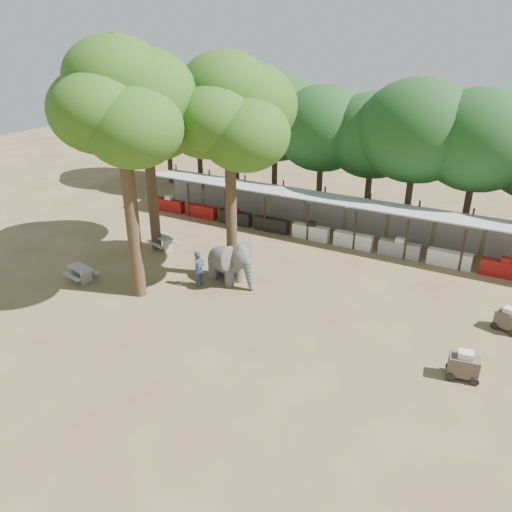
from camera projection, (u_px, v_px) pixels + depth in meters
The scene contains 12 objects.
ground at pixel (219, 347), 20.84m from camera, with size 100.00×100.00×0.00m, color brown.
vendor_stalls at pixel (338, 221), 31.40m from camera, with size 28.00×2.99×2.80m.
yard_tree_left at pixel (145, 109), 27.24m from camera, with size 7.10×6.90×11.02m.
yard_tree_center at pixel (121, 104), 21.51m from camera, with size 7.10×6.90×12.04m.
yard_tree_back at pixel (229, 113), 23.65m from camera, with size 7.10×6.90×11.36m.
backdrop_trees at pixel (369, 137), 33.74m from camera, with size 46.46×5.95×8.33m.
elephant at pixel (230, 261), 25.82m from camera, with size 3.19×2.36×2.37m.
handler at pixel (199, 269), 25.55m from camera, with size 0.69×0.46×1.91m, color #26384C.
picnic_table_near at pixel (81, 272), 26.29m from camera, with size 1.73×1.61×0.75m.
picnic_table_far at pixel (163, 241), 30.14m from camera, with size 1.96×1.86×0.79m.
cart_front at pixel (464, 365), 18.78m from camera, with size 1.31×0.97×1.17m.
cart_back at pixel (508, 319), 21.85m from camera, with size 1.29×1.05×1.09m.
Camera 1 is at (9.77, -14.52, 12.03)m, focal length 35.00 mm.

